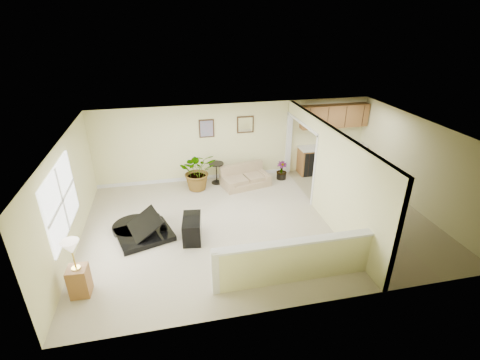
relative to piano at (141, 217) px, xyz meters
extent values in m
plane|color=#B2A78A|center=(2.97, -0.07, -0.50)|extent=(9.00, 9.00, 0.00)
cube|color=beige|center=(2.97, 2.93, 0.75)|extent=(9.00, 0.04, 2.50)
cube|color=beige|center=(2.97, -3.07, 0.75)|extent=(9.00, 0.04, 2.50)
cube|color=beige|center=(-1.53, -0.07, 0.75)|extent=(0.04, 6.00, 2.50)
cube|color=beige|center=(7.47, -0.07, 0.75)|extent=(0.04, 6.00, 2.50)
cube|color=silver|center=(2.97, -0.07, 2.00)|extent=(9.00, 6.00, 0.04)
cube|color=gray|center=(6.12, -0.07, -0.50)|extent=(2.70, 6.00, 0.01)
cube|color=beige|center=(4.77, -1.27, 0.75)|extent=(0.12, 3.60, 2.50)
cube|color=beige|center=(4.77, 1.71, 1.80)|extent=(0.12, 2.35, 0.40)
cube|color=beige|center=(3.12, -2.37, -0.03)|extent=(3.30, 0.12, 0.95)
cube|color=silver|center=(3.12, -2.37, 0.46)|extent=(3.40, 0.22, 0.05)
cube|color=silver|center=(1.47, -2.37, 0.00)|extent=(0.14, 0.14, 1.00)
cube|color=white|center=(-1.51, -0.57, 0.95)|extent=(0.05, 2.15, 1.45)
cube|color=#362213|center=(2.02, 2.91, 1.25)|extent=(0.48, 0.03, 0.58)
cube|color=#935E7A|center=(2.02, 2.89, 1.25)|extent=(0.40, 0.01, 0.50)
cube|color=#362213|center=(3.27, 2.91, 1.30)|extent=(0.55, 0.03, 0.55)
cube|color=silver|center=(3.27, 2.89, 1.30)|extent=(0.46, 0.01, 0.46)
cube|color=brown|center=(6.27, 2.63, -0.05)|extent=(2.30, 0.60, 0.90)
cube|color=beige|center=(6.27, 2.63, 0.42)|extent=(2.36, 0.65, 0.04)
cube|color=black|center=(5.47, 2.63, -0.07)|extent=(0.60, 0.60, 0.84)
cube|color=brown|center=(6.27, 2.75, 1.45)|extent=(2.30, 0.35, 0.75)
cube|color=black|center=(0.03, -0.12, 0.17)|extent=(1.54, 1.43, 0.26)
cylinder|color=black|center=(-0.10, 0.36, 0.17)|extent=(1.09, 1.09, 0.26)
cube|color=silver|center=(0.79, -0.12, 0.14)|extent=(0.45, 0.89, 0.02)
cube|color=black|center=(-0.05, -0.03, 0.41)|extent=(1.26, 1.26, 0.59)
cube|color=black|center=(1.19, -0.42, -0.22)|extent=(0.53, 0.90, 0.57)
cube|color=tan|center=(3.12, 2.17, -0.30)|extent=(1.61, 1.13, 0.41)
cube|color=tan|center=(3.12, 2.48, 0.12)|extent=(1.48, 0.51, 0.43)
cube|color=tan|center=(2.47, 2.17, -0.01)|extent=(0.35, 0.85, 0.16)
cube|color=tan|center=(3.76, 2.17, -0.01)|extent=(0.35, 0.85, 0.16)
cylinder|color=black|center=(2.24, 2.54, -0.49)|extent=(0.35, 0.35, 0.03)
cylinder|color=black|center=(2.24, 2.54, -0.16)|extent=(0.03, 0.03, 0.67)
cylinder|color=black|center=(2.24, 2.54, 0.18)|extent=(0.48, 0.48, 0.03)
cylinder|color=black|center=(1.63, 2.25, -0.38)|extent=(0.35, 0.35, 0.25)
imported|color=#1B4815|center=(1.63, 2.25, 0.11)|extent=(1.13, 0.98, 1.24)
cylinder|color=black|center=(4.41, 2.40, -0.39)|extent=(0.32, 0.32, 0.22)
imported|color=#1B4815|center=(4.41, 2.40, -0.20)|extent=(0.44, 0.44, 0.61)
cube|color=brown|center=(-1.12, -1.85, -0.19)|extent=(0.38, 0.38, 0.63)
cylinder|color=gold|center=(-1.12, -1.85, 0.14)|extent=(0.17, 0.17, 0.02)
cylinder|color=gold|center=(-1.12, -1.85, 0.34)|extent=(0.03, 0.03, 0.42)
cone|color=beige|center=(-1.12, -1.85, 0.61)|extent=(0.34, 0.34, 0.27)
camera|label=1|loc=(0.83, -7.62, 4.49)|focal=26.00mm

